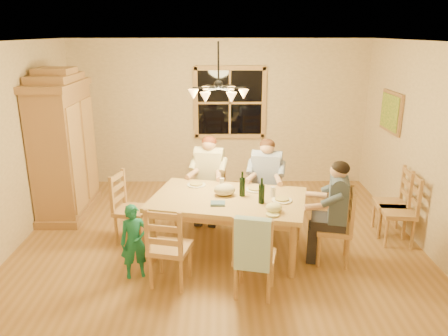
{
  "coord_description": "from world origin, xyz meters",
  "views": [
    {
      "loc": [
        0.02,
        -5.59,
        2.82
      ],
      "look_at": [
        0.07,
        0.1,
        1.03
      ],
      "focal_mm": 35.0,
      "sensor_mm": 36.0,
      "label": 1
    }
  ],
  "objects_px": {
    "wine_bottle_b": "(262,191)",
    "chair_spare_front": "(389,214)",
    "chandelier": "(219,92)",
    "armoire": "(64,149)",
    "chair_end_right": "(333,239)",
    "chair_spare_back": "(397,222)",
    "chair_far_right": "(265,206)",
    "chair_far_left": "(210,201)",
    "wine_bottle_a": "(242,184)",
    "child": "(134,242)",
    "chair_end_left": "(133,220)",
    "chair_near_left": "(171,259)",
    "adult_plaid_man": "(266,172)",
    "adult_woman": "(209,168)",
    "dining_table": "(228,204)",
    "chair_near_right": "(254,269)",
    "adult_slate_man": "(337,200)"
  },
  "relations": [
    {
      "from": "chandelier",
      "to": "wine_bottle_b",
      "type": "height_order",
      "value": "chandelier"
    },
    {
      "from": "adult_woman",
      "to": "child",
      "type": "xyz_separation_m",
      "value": [
        -0.85,
        -1.65,
        -0.39
      ]
    },
    {
      "from": "chair_near_right",
      "to": "chair_end_right",
      "type": "relative_size",
      "value": 1.0
    },
    {
      "from": "chair_end_right",
      "to": "chandelier",
      "type": "bearing_deg",
      "value": 79.84
    },
    {
      "from": "chair_far_left",
      "to": "adult_woman",
      "type": "xyz_separation_m",
      "value": [
        -0.0,
        0.0,
        0.54
      ]
    },
    {
      "from": "chair_spare_back",
      "to": "armoire",
      "type": "bearing_deg",
      "value": 83.59
    },
    {
      "from": "chandelier",
      "to": "chair_end_left",
      "type": "relative_size",
      "value": 0.78
    },
    {
      "from": "chair_end_right",
      "to": "adult_slate_man",
      "type": "xyz_separation_m",
      "value": [
        0.0,
        0.0,
        0.54
      ]
    },
    {
      "from": "chandelier",
      "to": "armoire",
      "type": "relative_size",
      "value": 0.33
    },
    {
      "from": "wine_bottle_a",
      "to": "chair_spare_back",
      "type": "relative_size",
      "value": 0.33
    },
    {
      "from": "chair_end_right",
      "to": "wine_bottle_b",
      "type": "relative_size",
      "value": 3.0
    },
    {
      "from": "chair_near_right",
      "to": "adult_slate_man",
      "type": "bearing_deg",
      "value": 46.74
    },
    {
      "from": "dining_table",
      "to": "chair_near_right",
      "type": "xyz_separation_m",
      "value": [
        0.27,
        -1.01,
        -0.36
      ]
    },
    {
      "from": "chair_far_right",
      "to": "chair_end_left",
      "type": "distance_m",
      "value": 1.97
    },
    {
      "from": "adult_woman",
      "to": "chair_spare_back",
      "type": "distance_m",
      "value": 2.77
    },
    {
      "from": "chandelier",
      "to": "adult_woman",
      "type": "bearing_deg",
      "value": 102.05
    },
    {
      "from": "chair_far_left",
      "to": "wine_bottle_a",
      "type": "height_order",
      "value": "wine_bottle_a"
    },
    {
      "from": "chandelier",
      "to": "chair_far_right",
      "type": "xyz_separation_m",
      "value": [
        0.7,
        0.5,
        -1.77
      ]
    },
    {
      "from": "chair_far_left",
      "to": "wine_bottle_a",
      "type": "bearing_deg",
      "value": 128.26
    },
    {
      "from": "chair_spare_back",
      "to": "chair_spare_front",
      "type": "bearing_deg",
      "value": 6.54
    },
    {
      "from": "armoire",
      "to": "adult_woman",
      "type": "height_order",
      "value": "armoire"
    },
    {
      "from": "adult_slate_man",
      "to": "wine_bottle_a",
      "type": "distance_m",
      "value": 1.2
    },
    {
      "from": "dining_table",
      "to": "adult_woman",
      "type": "bearing_deg",
      "value": 105.11
    },
    {
      "from": "dining_table",
      "to": "chair_end_left",
      "type": "bearing_deg",
      "value": 167.21
    },
    {
      "from": "wine_bottle_b",
      "to": "chair_spare_front",
      "type": "xyz_separation_m",
      "value": [
        1.92,
        0.69,
        -0.62
      ]
    },
    {
      "from": "chair_far_right",
      "to": "chair_near_left",
      "type": "distance_m",
      "value": 2.04
    },
    {
      "from": "chair_end_right",
      "to": "wine_bottle_b",
      "type": "xyz_separation_m",
      "value": [
        -0.91,
        0.1,
        0.62
      ]
    },
    {
      "from": "adult_plaid_man",
      "to": "child",
      "type": "bearing_deg",
      "value": 53.49
    },
    {
      "from": "child",
      "to": "chair_spare_back",
      "type": "xyz_separation_m",
      "value": [
        3.44,
        0.85,
        -0.15
      ]
    },
    {
      "from": "chair_far_right",
      "to": "chair_end_right",
      "type": "bearing_deg",
      "value": 136.64
    },
    {
      "from": "chair_far_left",
      "to": "chair_spare_front",
      "type": "bearing_deg",
      "value": -178.54
    },
    {
      "from": "chair_far_left",
      "to": "child",
      "type": "xyz_separation_m",
      "value": [
        -0.85,
        -1.65,
        0.15
      ]
    },
    {
      "from": "adult_plaid_man",
      "to": "wine_bottle_b",
      "type": "xyz_separation_m",
      "value": [
        -0.17,
        -1.01,
        0.08
      ]
    },
    {
      "from": "adult_slate_man",
      "to": "wine_bottle_b",
      "type": "distance_m",
      "value": 0.92
    },
    {
      "from": "armoire",
      "to": "chair_near_left",
      "type": "distance_m",
      "value": 2.92
    },
    {
      "from": "chair_near_left",
      "to": "wine_bottle_a",
      "type": "xyz_separation_m",
      "value": [
        0.86,
        0.85,
        0.62
      ]
    },
    {
      "from": "chair_near_right",
      "to": "adult_slate_man",
      "type": "xyz_separation_m",
      "value": [
        1.05,
        0.71,
        0.54
      ]
    },
    {
      "from": "chandelier",
      "to": "dining_table",
      "type": "relative_size",
      "value": 0.35
    },
    {
      "from": "chandelier",
      "to": "adult_woman",
      "type": "distance_m",
      "value": 1.43
    },
    {
      "from": "chair_near_left",
      "to": "adult_plaid_man",
      "type": "xyz_separation_m",
      "value": [
        1.26,
        1.61,
        0.54
      ]
    },
    {
      "from": "chair_far_left",
      "to": "chair_spare_back",
      "type": "height_order",
      "value": "same"
    },
    {
      "from": "chair_near_right",
      "to": "child",
      "type": "distance_m",
      "value": 1.45
    },
    {
      "from": "armoire",
      "to": "chair_far_right",
      "type": "bearing_deg",
      "value": -9.33
    },
    {
      "from": "wine_bottle_a",
      "to": "wine_bottle_b",
      "type": "bearing_deg",
      "value": -48.08
    },
    {
      "from": "dining_table",
      "to": "chair_far_right",
      "type": "bearing_deg",
      "value": 54.83
    },
    {
      "from": "chair_end_right",
      "to": "adult_woman",
      "type": "height_order",
      "value": "adult_woman"
    },
    {
      "from": "wine_bottle_b",
      "to": "chair_spare_front",
      "type": "bearing_deg",
      "value": 19.68
    },
    {
      "from": "chair_end_left",
      "to": "chair_spare_front",
      "type": "xyz_separation_m",
      "value": [
        3.65,
        0.19,
        0.0
      ]
    },
    {
      "from": "wine_bottle_a",
      "to": "chair_far_left",
      "type": "bearing_deg",
      "value": 115.47
    },
    {
      "from": "dining_table",
      "to": "adult_plaid_man",
      "type": "xyz_separation_m",
      "value": [
        0.58,
        0.82,
        0.18
      ]
    }
  ]
}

